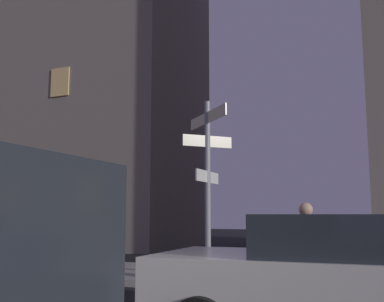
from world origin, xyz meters
name	(u,v)px	position (x,y,z in m)	size (l,w,h in m)	color
sidewalk_kerb	(275,281)	(0.00, 6.12, 0.07)	(40.00, 2.90, 0.14)	gray
signpost	(208,171)	(-1.19, 5.40, 2.32)	(1.28, 1.28, 3.66)	gray
car_far_oncoming	(353,278)	(1.81, 1.78, 0.77)	(4.30, 2.07, 1.42)	beige
cyclist	(311,259)	(1.06, 3.96, 0.75)	(1.82, 0.32, 1.61)	black
building_left_block	(104,61)	(-9.97, 14.36, 8.81)	(8.55, 6.25, 17.61)	slate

